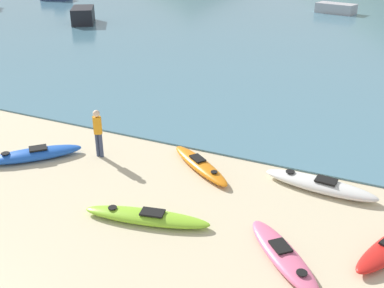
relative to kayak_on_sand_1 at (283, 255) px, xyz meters
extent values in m
cube|color=teal|center=(-5.80, 39.29, -0.10)|extent=(160.00, 70.00, 0.06)
ellipsoid|color=#E5668C|center=(0.00, 0.00, 0.00)|extent=(2.40, 2.46, 0.26)
cube|color=black|center=(-0.10, 0.10, 0.15)|extent=(0.61, 0.61, 0.05)
cylinder|color=black|center=(0.53, -0.55, 0.14)|extent=(0.23, 0.23, 0.02)
ellipsoid|color=white|center=(0.16, 3.41, 0.04)|extent=(3.26, 1.04, 0.34)
cube|color=black|center=(0.32, 3.40, 0.23)|extent=(0.61, 0.46, 0.05)
cylinder|color=black|center=(-0.72, 3.49, 0.22)|extent=(0.26, 0.26, 0.02)
ellipsoid|color=blue|center=(-8.54, 1.47, 0.04)|extent=(2.64, 2.69, 0.34)
cube|color=black|center=(-8.44, 1.58, 0.24)|extent=(0.67, 0.68, 0.05)
cylinder|color=black|center=(-9.12, 0.87, 0.22)|extent=(0.26, 0.26, 0.02)
ellipsoid|color=#8CCC2D|center=(-3.51, 0.01, 0.00)|extent=(3.35, 1.32, 0.27)
cube|color=black|center=(-3.35, 0.04, 0.16)|extent=(0.65, 0.47, 0.05)
cylinder|color=black|center=(-4.39, -0.18, 0.14)|extent=(0.23, 0.23, 0.02)
ellipsoid|color=orange|center=(-3.43, 3.14, 0.00)|extent=(2.77, 2.22, 0.27)
cube|color=black|center=(-3.55, 3.23, 0.17)|extent=(0.62, 0.57, 0.05)
cylinder|color=black|center=(-2.76, 2.66, 0.15)|extent=(0.20, 0.20, 0.02)
cylinder|color=#384260|center=(-6.81, 2.54, 0.27)|extent=(0.12, 0.12, 0.81)
cylinder|color=#384260|center=(-6.67, 2.54, 0.27)|extent=(0.12, 0.12, 0.81)
cube|color=orange|center=(-6.74, 2.54, 0.97)|extent=(0.28, 0.26, 0.57)
cylinder|color=orange|center=(-6.86, 2.54, 0.98)|extent=(0.08, 0.08, 0.55)
cylinder|color=orange|center=(-6.62, 2.54, 0.98)|extent=(0.08, 0.08, 0.55)
sphere|color=beige|center=(-6.74, 2.54, 1.37)|extent=(0.22, 0.22, 0.22)
cube|color=black|center=(-21.98, 21.63, 0.54)|extent=(3.21, 3.71, 1.23)
cube|color=#B2B2B7|center=(-4.40, 35.32, 0.36)|extent=(3.66, 2.40, 0.86)
camera|label=1|loc=(1.54, -8.08, 6.48)|focal=42.00mm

